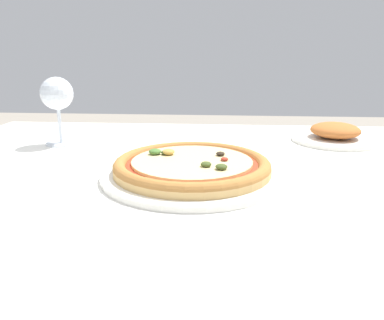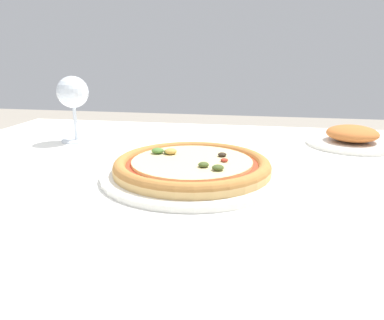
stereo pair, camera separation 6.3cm
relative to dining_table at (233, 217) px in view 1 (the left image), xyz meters
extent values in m
cube|color=brown|center=(0.00, 0.00, 0.06)|extent=(1.23, 0.80, 0.04)
cube|color=white|center=(0.00, 0.00, 0.08)|extent=(1.33, 0.90, 0.01)
cylinder|color=brown|center=(-0.55, 0.34, -0.29)|extent=(0.06, 0.06, 0.67)
cylinder|color=white|center=(-0.07, -0.03, 0.09)|extent=(0.31, 0.31, 0.01)
cylinder|color=#E0B26B|center=(-0.07, -0.03, 0.10)|extent=(0.27, 0.27, 0.01)
torus|color=#B27538|center=(-0.07, -0.03, 0.11)|extent=(0.27, 0.27, 0.02)
cylinder|color=#BC381E|center=(-0.07, -0.03, 0.11)|extent=(0.22, 0.22, 0.00)
cylinder|color=beige|center=(-0.07, -0.03, 0.11)|extent=(0.20, 0.20, 0.00)
ellipsoid|color=#A83323|center=(-0.02, -0.03, 0.12)|extent=(0.01, 0.01, 0.01)
ellipsoid|color=#2D2319|center=(-0.03, 0.00, 0.12)|extent=(0.02, 0.02, 0.01)
ellipsoid|color=#425123|center=(-0.02, -0.08, 0.12)|extent=(0.02, 0.02, 0.01)
ellipsoid|color=#425123|center=(-0.05, -0.07, 0.12)|extent=(0.02, 0.02, 0.01)
ellipsoid|color=#425123|center=(-0.12, 0.00, 0.12)|extent=(0.02, 0.02, 0.01)
ellipsoid|color=#4C7A33|center=(-0.14, 0.00, 0.12)|extent=(0.02, 0.02, 0.01)
ellipsoid|color=#BC9342|center=(-0.12, 0.00, 0.12)|extent=(0.02, 0.02, 0.01)
cylinder|color=silver|center=(-0.39, 0.18, 0.09)|extent=(0.07, 0.07, 0.00)
cylinder|color=silver|center=(-0.39, 0.18, 0.13)|extent=(0.01, 0.01, 0.08)
sphere|color=silver|center=(-0.39, 0.18, 0.20)|extent=(0.07, 0.07, 0.07)
cylinder|color=white|center=(0.25, 0.25, 0.09)|extent=(0.20, 0.20, 0.01)
ellipsoid|color=#BC662D|center=(0.25, 0.25, 0.11)|extent=(0.11, 0.11, 0.04)
camera|label=1|loc=(-0.03, -0.64, 0.29)|focal=35.00mm
camera|label=2|loc=(0.04, -0.63, 0.29)|focal=35.00mm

